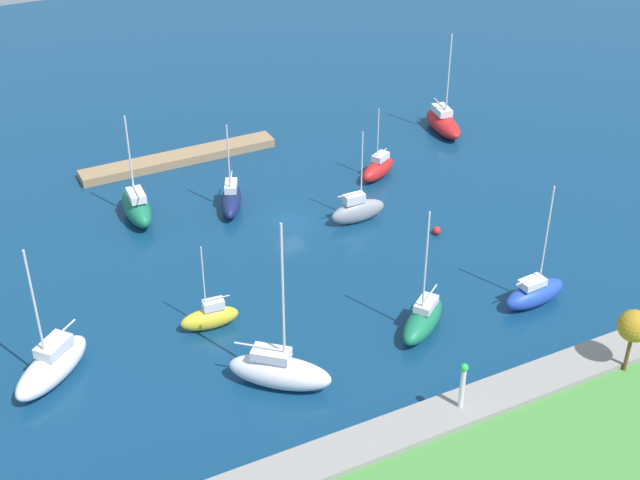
{
  "coord_description": "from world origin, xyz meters",
  "views": [
    {
      "loc": [
        30.02,
        65.85,
        43.68
      ],
      "look_at": [
        0.0,
        6.12,
        1.5
      ],
      "focal_mm": 50.24,
      "sensor_mm": 36.0,
      "label": 1
    }
  ],
  "objects_px": {
    "sailboat_white_near_pier": "(279,371)",
    "sailboat_red_lone_south": "(378,168)",
    "mooring_buoy_red": "(437,231)",
    "sailboat_gray_east_end": "(358,210)",
    "pier_dock": "(179,158)",
    "sailboat_navy_off_beacon": "(231,199)",
    "sailboat_blue_center_basin": "(535,293)",
    "harbor_beacon": "(463,382)",
    "sailboat_red_lone_north": "(443,122)",
    "park_tree_center": "(634,326)",
    "sailboat_green_mid_basin": "(137,206)",
    "sailboat_white_inner_mooring": "(52,365)",
    "sailboat_yellow_by_breakwater": "(210,317)",
    "sailboat_green_far_south": "(423,319)"
  },
  "relations": [
    {
      "from": "sailboat_white_inner_mooring",
      "to": "sailboat_white_near_pier",
      "type": "xyz_separation_m",
      "value": [
        -14.5,
        8.09,
        0.11
      ]
    },
    {
      "from": "pier_dock",
      "to": "sailboat_white_near_pier",
      "type": "distance_m",
      "value": 37.42
    },
    {
      "from": "park_tree_center",
      "to": "sailboat_green_far_south",
      "type": "bearing_deg",
      "value": -48.43
    },
    {
      "from": "pier_dock",
      "to": "sailboat_red_lone_north",
      "type": "bearing_deg",
      "value": 167.7
    },
    {
      "from": "sailboat_green_mid_basin",
      "to": "mooring_buoy_red",
      "type": "height_order",
      "value": "sailboat_green_mid_basin"
    },
    {
      "from": "sailboat_green_far_south",
      "to": "sailboat_navy_off_beacon",
      "type": "height_order",
      "value": "sailboat_green_far_south"
    },
    {
      "from": "pier_dock",
      "to": "mooring_buoy_red",
      "type": "distance_m",
      "value": 29.56
    },
    {
      "from": "sailboat_white_inner_mooring",
      "to": "sailboat_green_mid_basin",
      "type": "xyz_separation_m",
      "value": [
        -12.25,
        -19.45,
        0.1
      ]
    },
    {
      "from": "sailboat_red_lone_south",
      "to": "sailboat_green_mid_basin",
      "type": "xyz_separation_m",
      "value": [
        24.51,
        -3.02,
        0.31
      ]
    },
    {
      "from": "sailboat_blue_center_basin",
      "to": "sailboat_navy_off_beacon",
      "type": "bearing_deg",
      "value": 117.59
    },
    {
      "from": "sailboat_yellow_by_breakwater",
      "to": "sailboat_white_near_pier",
      "type": "relative_size",
      "value": 0.55
    },
    {
      "from": "sailboat_green_far_south",
      "to": "sailboat_red_lone_north",
      "type": "bearing_deg",
      "value": -161.99
    },
    {
      "from": "pier_dock",
      "to": "sailboat_red_lone_south",
      "type": "xyz_separation_m",
      "value": [
        -17.09,
        12.54,
        0.62
      ]
    },
    {
      "from": "park_tree_center",
      "to": "sailboat_green_mid_basin",
      "type": "xyz_separation_m",
      "value": [
        25.06,
        -38.14,
        -3.43
      ]
    },
    {
      "from": "sailboat_gray_east_end",
      "to": "sailboat_navy_off_beacon",
      "type": "bearing_deg",
      "value": 141.96
    },
    {
      "from": "pier_dock",
      "to": "sailboat_white_near_pier",
      "type": "xyz_separation_m",
      "value": [
        5.17,
        37.05,
        0.94
      ]
    },
    {
      "from": "sailboat_navy_off_beacon",
      "to": "sailboat_green_mid_basin",
      "type": "distance_m",
      "value": 8.97
    },
    {
      "from": "sailboat_white_inner_mooring",
      "to": "sailboat_yellow_by_breakwater",
      "type": "height_order",
      "value": "sailboat_white_inner_mooring"
    },
    {
      "from": "sailboat_white_inner_mooring",
      "to": "mooring_buoy_red",
      "type": "relative_size",
      "value": 14.84
    },
    {
      "from": "sailboat_gray_east_end",
      "to": "pier_dock",
      "type": "bearing_deg",
      "value": 119.43
    },
    {
      "from": "pier_dock",
      "to": "sailboat_blue_center_basin",
      "type": "bearing_deg",
      "value": 115.24
    },
    {
      "from": "mooring_buoy_red",
      "to": "sailboat_blue_center_basin",
      "type": "bearing_deg",
      "value": 95.14
    },
    {
      "from": "sailboat_navy_off_beacon",
      "to": "sailboat_green_mid_basin",
      "type": "relative_size",
      "value": 0.86
    },
    {
      "from": "sailboat_green_far_south",
      "to": "sailboat_gray_east_end",
      "type": "distance_m",
      "value": 17.32
    },
    {
      "from": "park_tree_center",
      "to": "sailboat_green_far_south",
      "type": "relative_size",
      "value": 0.47
    },
    {
      "from": "pier_dock",
      "to": "park_tree_center",
      "type": "height_order",
      "value": "park_tree_center"
    },
    {
      "from": "sailboat_blue_center_basin",
      "to": "sailboat_green_mid_basin",
      "type": "xyz_separation_m",
      "value": [
        25.01,
        -27.8,
        0.26
      ]
    },
    {
      "from": "park_tree_center",
      "to": "sailboat_white_inner_mooring",
      "type": "height_order",
      "value": "sailboat_white_inner_mooring"
    },
    {
      "from": "park_tree_center",
      "to": "mooring_buoy_red",
      "type": "distance_m",
      "value": 23.54
    },
    {
      "from": "sailboat_red_lone_south",
      "to": "mooring_buoy_red",
      "type": "relative_size",
      "value": 10.02
    },
    {
      "from": "sailboat_white_near_pier",
      "to": "sailboat_red_lone_south",
      "type": "bearing_deg",
      "value": 88.45
    },
    {
      "from": "sailboat_blue_center_basin",
      "to": "sailboat_gray_east_end",
      "type": "height_order",
      "value": "sailboat_blue_center_basin"
    },
    {
      "from": "sailboat_white_near_pier",
      "to": "sailboat_gray_east_end",
      "type": "bearing_deg",
      "value": 88.38
    },
    {
      "from": "sailboat_green_far_south",
      "to": "sailboat_gray_east_end",
      "type": "height_order",
      "value": "sailboat_green_far_south"
    },
    {
      "from": "park_tree_center",
      "to": "sailboat_navy_off_beacon",
      "type": "xyz_separation_m",
      "value": [
        16.38,
        -35.92,
        -3.72
      ]
    },
    {
      "from": "sailboat_gray_east_end",
      "to": "mooring_buoy_red",
      "type": "height_order",
      "value": "sailboat_gray_east_end"
    },
    {
      "from": "sailboat_red_lone_south",
      "to": "sailboat_blue_center_basin",
      "type": "relative_size",
      "value": 0.71
    },
    {
      "from": "mooring_buoy_red",
      "to": "pier_dock",
      "type": "bearing_deg",
      "value": -56.2
    },
    {
      "from": "pier_dock",
      "to": "sailboat_gray_east_end",
      "type": "relative_size",
      "value": 2.29
    },
    {
      "from": "sailboat_green_far_south",
      "to": "sailboat_green_mid_basin",
      "type": "bearing_deg",
      "value": -97.0
    },
    {
      "from": "pier_dock",
      "to": "sailboat_yellow_by_breakwater",
      "type": "height_order",
      "value": "sailboat_yellow_by_breakwater"
    },
    {
      "from": "pier_dock",
      "to": "sailboat_white_inner_mooring",
      "type": "height_order",
      "value": "sailboat_white_inner_mooring"
    },
    {
      "from": "sailboat_navy_off_beacon",
      "to": "sailboat_red_lone_north",
      "type": "relative_size",
      "value": 0.78
    },
    {
      "from": "harbor_beacon",
      "to": "mooring_buoy_red",
      "type": "relative_size",
      "value": 4.81
    },
    {
      "from": "sailboat_green_mid_basin",
      "to": "park_tree_center",
      "type": "bearing_deg",
      "value": -143.29
    },
    {
      "from": "sailboat_gray_east_end",
      "to": "mooring_buoy_red",
      "type": "xyz_separation_m",
      "value": [
        -5.44,
        5.28,
        -0.85
      ]
    },
    {
      "from": "sailboat_green_far_south",
      "to": "sailboat_blue_center_basin",
      "type": "bearing_deg",
      "value": 137.76
    },
    {
      "from": "sailboat_green_mid_basin",
      "to": "sailboat_white_inner_mooring",
      "type": "bearing_deg",
      "value": 151.2
    },
    {
      "from": "pier_dock",
      "to": "mooring_buoy_red",
      "type": "height_order",
      "value": "pier_dock"
    },
    {
      "from": "pier_dock",
      "to": "sailboat_navy_off_beacon",
      "type": "bearing_deg",
      "value": 96.12
    }
  ]
}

